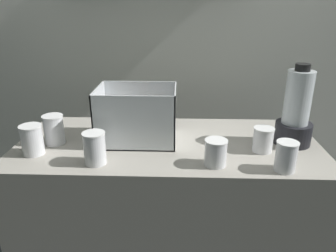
{
  "coord_description": "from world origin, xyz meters",
  "views": [
    {
      "loc": [
        0.05,
        -1.38,
        1.52
      ],
      "look_at": [
        0.0,
        0.0,
        0.98
      ],
      "focal_mm": 34.46,
      "sensor_mm": 36.0,
      "label": 1
    }
  ],
  "objects_px": {
    "carrot_display_bin": "(139,124)",
    "juice_cup_beet_left": "(54,131)",
    "juice_cup_beet_far_left": "(32,141)",
    "blender_pitcher": "(296,114)",
    "juice_cup_orange_middle": "(95,150)",
    "juice_cup_mango_right": "(216,154)",
    "juice_cup_mango_far_right": "(263,141)",
    "juice_cup_beet_rightmost": "(286,158)"
  },
  "relations": [
    {
      "from": "carrot_display_bin",
      "to": "juice_cup_beet_left",
      "type": "distance_m",
      "value": 0.39
    },
    {
      "from": "carrot_display_bin",
      "to": "juice_cup_beet_far_left",
      "type": "relative_size",
      "value": 2.75
    },
    {
      "from": "carrot_display_bin",
      "to": "blender_pitcher",
      "type": "height_order",
      "value": "blender_pitcher"
    },
    {
      "from": "juice_cup_beet_left",
      "to": "juice_cup_orange_middle",
      "type": "height_order",
      "value": "juice_cup_beet_left"
    },
    {
      "from": "carrot_display_bin",
      "to": "juice_cup_orange_middle",
      "type": "height_order",
      "value": "carrot_display_bin"
    },
    {
      "from": "carrot_display_bin",
      "to": "juice_cup_mango_right",
      "type": "xyz_separation_m",
      "value": [
        0.33,
        -0.24,
        -0.03
      ]
    },
    {
      "from": "juice_cup_mango_far_right",
      "to": "juice_cup_mango_right",
      "type": "bearing_deg",
      "value": -148.15
    },
    {
      "from": "juice_cup_beet_left",
      "to": "juice_cup_mango_right",
      "type": "xyz_separation_m",
      "value": [
        0.72,
        -0.18,
        -0.01
      ]
    },
    {
      "from": "juice_cup_beet_far_left",
      "to": "juice_cup_beet_left",
      "type": "distance_m",
      "value": 0.12
    },
    {
      "from": "juice_cup_beet_rightmost",
      "to": "juice_cup_beet_left",
      "type": "bearing_deg",
      "value": 167.37
    },
    {
      "from": "juice_cup_beet_left",
      "to": "juice_cup_mango_far_right",
      "type": "height_order",
      "value": "juice_cup_beet_left"
    },
    {
      "from": "juice_cup_mango_far_right",
      "to": "juice_cup_orange_middle",
      "type": "bearing_deg",
      "value": -168.85
    },
    {
      "from": "blender_pitcher",
      "to": "juice_cup_mango_far_right",
      "type": "height_order",
      "value": "blender_pitcher"
    },
    {
      "from": "juice_cup_beet_left",
      "to": "juice_cup_beet_rightmost",
      "type": "height_order",
      "value": "juice_cup_beet_left"
    },
    {
      "from": "juice_cup_beet_far_left",
      "to": "juice_cup_beet_rightmost",
      "type": "relative_size",
      "value": 1.08
    },
    {
      "from": "juice_cup_mango_right",
      "to": "juice_cup_mango_far_right",
      "type": "bearing_deg",
      "value": 31.85
    },
    {
      "from": "juice_cup_beet_far_left",
      "to": "juice_cup_mango_right",
      "type": "height_order",
      "value": "juice_cup_beet_far_left"
    },
    {
      "from": "juice_cup_beet_far_left",
      "to": "juice_cup_beet_left",
      "type": "bearing_deg",
      "value": 64.84
    },
    {
      "from": "juice_cup_mango_right",
      "to": "juice_cup_beet_left",
      "type": "bearing_deg",
      "value": 165.62
    },
    {
      "from": "juice_cup_mango_right",
      "to": "juice_cup_beet_rightmost",
      "type": "height_order",
      "value": "juice_cup_beet_rightmost"
    },
    {
      "from": "carrot_display_bin",
      "to": "juice_cup_beet_rightmost",
      "type": "bearing_deg",
      "value": -24.73
    },
    {
      "from": "blender_pitcher",
      "to": "juice_cup_mango_right",
      "type": "height_order",
      "value": "blender_pitcher"
    },
    {
      "from": "carrot_display_bin",
      "to": "juice_cup_beet_left",
      "type": "bearing_deg",
      "value": -171.78
    },
    {
      "from": "juice_cup_mango_right",
      "to": "juice_cup_orange_middle",
      "type": "bearing_deg",
      "value": -179.69
    },
    {
      "from": "carrot_display_bin",
      "to": "blender_pitcher",
      "type": "bearing_deg",
      "value": -1.22
    },
    {
      "from": "blender_pitcher",
      "to": "juice_cup_orange_middle",
      "type": "distance_m",
      "value": 0.89
    },
    {
      "from": "juice_cup_beet_left",
      "to": "carrot_display_bin",
      "type": "bearing_deg",
      "value": 8.22
    },
    {
      "from": "juice_cup_orange_middle",
      "to": "juice_cup_mango_right",
      "type": "xyz_separation_m",
      "value": [
        0.48,
        0.0,
        -0.01
      ]
    },
    {
      "from": "blender_pitcher",
      "to": "juice_cup_orange_middle",
      "type": "xyz_separation_m",
      "value": [
        -0.86,
        -0.23,
        -0.09
      ]
    },
    {
      "from": "blender_pitcher",
      "to": "juice_cup_beet_left",
      "type": "height_order",
      "value": "blender_pitcher"
    },
    {
      "from": "blender_pitcher",
      "to": "juice_cup_mango_right",
      "type": "relative_size",
      "value": 3.38
    },
    {
      "from": "juice_cup_orange_middle",
      "to": "carrot_display_bin",
      "type": "bearing_deg",
      "value": 58.21
    },
    {
      "from": "juice_cup_beet_far_left",
      "to": "juice_cup_beet_left",
      "type": "height_order",
      "value": "juice_cup_beet_left"
    },
    {
      "from": "blender_pitcher",
      "to": "juice_cup_beet_far_left",
      "type": "distance_m",
      "value": 1.16
    },
    {
      "from": "juice_cup_beet_rightmost",
      "to": "juice_cup_mango_right",
      "type": "bearing_deg",
      "value": 172.24
    },
    {
      "from": "carrot_display_bin",
      "to": "juice_cup_orange_middle",
      "type": "bearing_deg",
      "value": -121.79
    },
    {
      "from": "juice_cup_mango_far_right",
      "to": "juice_cup_beet_left",
      "type": "bearing_deg",
      "value": 177.06
    },
    {
      "from": "juice_cup_beet_far_left",
      "to": "juice_cup_beet_rightmost",
      "type": "xyz_separation_m",
      "value": [
        1.04,
        -0.11,
        -0.01
      ]
    },
    {
      "from": "juice_cup_orange_middle",
      "to": "juice_cup_mango_far_right",
      "type": "relative_size",
      "value": 1.23
    },
    {
      "from": "blender_pitcher",
      "to": "juice_cup_mango_far_right",
      "type": "relative_size",
      "value": 3.38
    },
    {
      "from": "juice_cup_beet_far_left",
      "to": "juice_cup_orange_middle",
      "type": "xyz_separation_m",
      "value": [
        0.29,
        -0.07,
        -0.0
      ]
    },
    {
      "from": "juice_cup_beet_left",
      "to": "juice_cup_beet_rightmost",
      "type": "distance_m",
      "value": 1.01
    }
  ]
}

